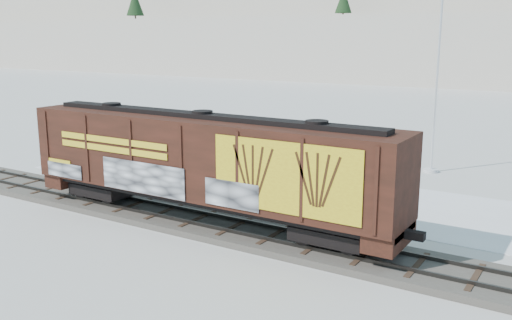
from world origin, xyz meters
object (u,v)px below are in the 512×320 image
Objects in this scene: flagpole at (437,99)px; car_silver at (266,173)px; hopper_railcar at (203,160)px; car_white at (298,184)px.

car_silver is at bearing -131.82° from flagpole.
hopper_railcar reaches higher than car_white.
car_white is at bearing -115.29° from flagpole.
car_white is (1.35, 6.38, -2.32)m from hopper_railcar.
car_silver is 3.11m from car_white.
hopper_railcar is at bearing 168.65° from car_white.
hopper_railcar is 1.49× the size of flagpole.
flagpole reaches higher than hopper_railcar.
flagpole is at bearing -24.66° from car_white.
flagpole is 2.95× the size of car_white.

